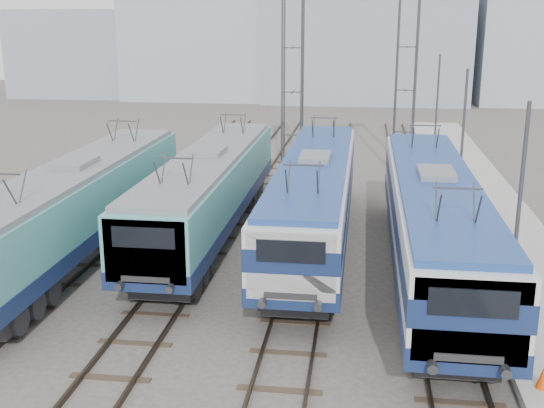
{
  "coord_description": "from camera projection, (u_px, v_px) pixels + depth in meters",
  "views": [
    {
      "loc": [
        4.15,
        -17.36,
        9.22
      ],
      "look_at": [
        0.84,
        7.0,
        2.43
      ],
      "focal_mm": 45.0,
      "sensor_mm": 36.0,
      "label": 1
    }
  ],
  "objects": [
    {
      "name": "mast_front",
      "position": [
        517.0,
        224.0,
        19.44
      ],
      "size": [
        0.12,
        0.12,
        7.0
      ],
      "primitive_type": "cylinder",
      "color": "#3F4247",
      "rests_on": "ground"
    },
    {
      "name": "catenary_tower_west",
      "position": [
        293.0,
        63.0,
        38.82
      ],
      "size": [
        4.5,
        1.2,
        12.0
      ],
      "color": "#3F4247",
      "rests_on": "ground"
    },
    {
      "name": "locomotive_far_right",
      "position": [
        434.0,
        216.0,
        24.25
      ],
      "size": [
        2.93,
        18.55,
        3.49
      ],
      "color": "navy",
      "rests_on": "ground"
    },
    {
      "name": "building_west",
      "position": [
        209.0,
        36.0,
        78.75
      ],
      "size": [
        18.0,
        12.0,
        14.0
      ],
      "primitive_type": "cube",
      "color": "#9FA7B1",
      "rests_on": "ground"
    },
    {
      "name": "locomotive_center_left",
      "position": [
        209.0,
        188.0,
        28.78
      ],
      "size": [
        2.83,
        17.85,
        3.36
      ],
      "color": "navy",
      "rests_on": "ground"
    },
    {
      "name": "building_far_west",
      "position": [
        79.0,
        53.0,
        81.36
      ],
      "size": [
        14.0,
        10.0,
        10.0
      ],
      "primitive_type": "cube",
      "color": "#8D98AB",
      "rests_on": "ground"
    },
    {
      "name": "mast_mid",
      "position": [
        462.0,
        147.0,
        30.9
      ],
      "size": [
        0.12,
        0.12,
        7.0
      ],
      "primitive_type": "cylinder",
      "color": "#3F4247",
      "rests_on": "ground"
    },
    {
      "name": "safety_cone",
      "position": [
        543.0,
        377.0,
        16.86
      ],
      "size": [
        0.33,
        0.33,
        0.59
      ],
      "primitive_type": "cone",
      "color": "#F64A07",
      "rests_on": "platform"
    },
    {
      "name": "mast_rear",
      "position": [
        436.0,
        112.0,
        42.36
      ],
      "size": [
        0.12,
        0.12,
        7.0
      ],
      "primitive_type": "cylinder",
      "color": "#3F4247",
      "rests_on": "ground"
    },
    {
      "name": "ground",
      "position": [
        210.0,
        349.0,
        19.58
      ],
      "size": [
        160.0,
        160.0,
        0.0
      ],
      "primitive_type": "plane",
      "color": "#514C47"
    },
    {
      "name": "locomotive_far_left",
      "position": [
        76.0,
        203.0,
        26.24
      ],
      "size": [
        2.87,
        18.14,
        3.41
      ],
      "color": "navy",
      "rests_on": "ground"
    },
    {
      "name": "building_center",
      "position": [
        366.0,
        18.0,
        75.88
      ],
      "size": [
        22.0,
        14.0,
        18.0
      ],
      "primitive_type": "cube",
      "color": "#8D98AB",
      "rests_on": "ground"
    },
    {
      "name": "locomotive_center_right",
      "position": [
        314.0,
        193.0,
        27.6
      ],
      "size": [
        2.84,
        17.96,
        3.38
      ],
      "color": "navy",
      "rests_on": "ground"
    },
    {
      "name": "platform",
      "position": [
        519.0,
        264.0,
        25.85
      ],
      "size": [
        4.0,
        70.0,
        0.3
      ],
      "primitive_type": "cube",
      "color": "#9E9E99",
      "rests_on": "ground"
    },
    {
      "name": "catenary_tower_east",
      "position": [
        407.0,
        62.0,
        39.89
      ],
      "size": [
        4.5,
        1.2,
        12.0
      ],
      "color": "#3F4247",
      "rests_on": "ground"
    }
  ]
}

